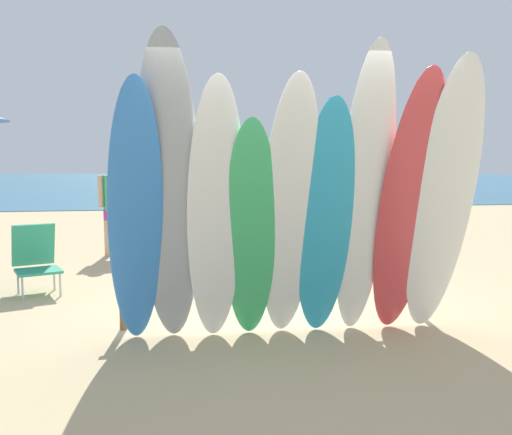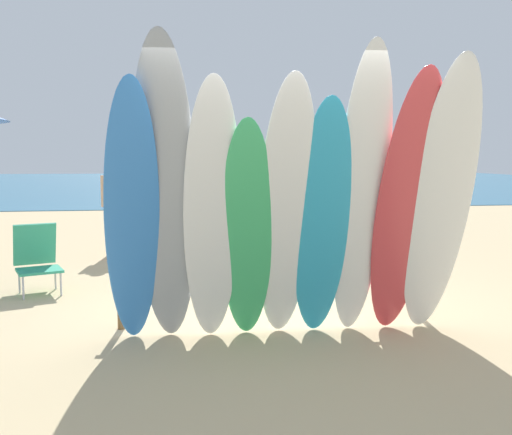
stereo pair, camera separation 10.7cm
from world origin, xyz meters
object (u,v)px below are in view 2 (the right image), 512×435
(surfboard_rack, at_px, (276,267))
(surfboard_green_3, at_px, (247,232))
(surfboard_white_2, at_px, (212,214))
(beachgoer_near_rack, at_px, (172,192))
(surfboard_blue_0, at_px, (132,217))
(beachgoer_photographing, at_px, (119,202))
(surfboard_white_6, at_px, (361,197))
(beach_chair_red, at_px, (37,257))
(surfboard_red_7, at_px, (406,208))
(distant_boat, at_px, (338,188))
(surfboard_white_4, at_px, (286,212))
(surfboard_grey_1, at_px, (165,195))
(surfboard_teal_5, at_px, (322,221))
(surfboard_white_8, at_px, (441,202))

(surfboard_rack, height_order, surfboard_green_3, surfboard_green_3)
(surfboard_white_2, distance_m, beachgoer_near_rack, 6.30)
(surfboard_blue_0, distance_m, beachgoer_photographing, 4.90)
(surfboard_white_6, distance_m, beach_chair_red, 4.16)
(surfboard_red_7, xyz_separation_m, beachgoer_photographing, (-2.98, 4.96, -0.30))
(surfboard_rack, distance_m, distant_boat, 22.83)
(surfboard_white_4, distance_m, distant_boat, 23.43)
(surfboard_white_2, bearing_deg, surfboard_white_6, -4.09)
(surfboard_white_2, bearing_deg, beach_chair_red, 130.30)
(surfboard_blue_0, relative_size, surfboard_grey_1, 0.87)
(beachgoer_photographing, distance_m, distant_boat, 19.60)
(beachgoer_photographing, bearing_deg, surfboard_rack, -78.55)
(surfboard_teal_5, bearing_deg, surfboard_red_7, -4.58)
(beachgoer_near_rack, bearing_deg, surfboard_white_8, 75.97)
(surfboard_rack, xyz_separation_m, surfboard_white_2, (-0.66, -0.58, 0.59))
(surfboard_blue_0, relative_size, surfboard_white_8, 0.91)
(surfboard_teal_5, distance_m, surfboard_white_8, 1.07)
(surfboard_blue_0, distance_m, surfboard_white_4, 1.33)
(surfboard_teal_5, xyz_separation_m, surfboard_white_6, (0.33, -0.06, 0.22))
(surfboard_grey_1, relative_size, surfboard_green_3, 1.33)
(surfboard_white_4, relative_size, surfboard_red_7, 0.97)
(surfboard_rack, height_order, surfboard_grey_1, surfboard_grey_1)
(surfboard_white_6, xyz_separation_m, surfboard_red_7, (0.41, -0.02, -0.10))
(surfboard_white_2, bearing_deg, surfboard_grey_1, 177.51)
(surfboard_white_6, bearing_deg, surfboard_green_3, 176.99)
(surfboard_white_8, bearing_deg, surfboard_white_6, 176.59)
(surfboard_white_4, relative_size, surfboard_white_6, 0.90)
(surfboard_rack, bearing_deg, beachgoer_photographing, 114.21)
(surfboard_red_7, relative_size, distant_boat, 0.68)
(distant_boat, bearing_deg, surfboard_blue_0, -110.41)
(surfboard_red_7, height_order, distant_boat, surfboard_red_7)
(surfboard_blue_0, xyz_separation_m, beachgoer_near_rack, (0.29, 6.28, -0.17))
(surfboard_white_2, xyz_separation_m, surfboard_red_7, (1.72, -0.09, 0.04))
(surfboard_red_7, xyz_separation_m, beach_chair_red, (-3.73, 2.37, -0.77))
(surfboard_teal_5, bearing_deg, surfboard_white_6, -8.64)
(surfboard_green_3, distance_m, surfboard_teal_5, 0.68)
(surfboard_rack, relative_size, surfboard_white_8, 1.20)
(surfboard_blue_0, relative_size, surfboard_white_4, 0.98)
(surfboard_rack, relative_size, beachgoer_photographing, 2.01)
(beachgoer_photographing, relative_size, distant_boat, 0.43)
(surfboard_white_2, distance_m, beach_chair_red, 3.13)
(surfboard_white_4, bearing_deg, surfboard_green_3, 171.24)
(surfboard_blue_0, distance_m, surfboard_white_6, 2.00)
(surfboard_teal_5, relative_size, surfboard_red_7, 0.89)
(surfboard_green_3, relative_size, surfboard_red_7, 0.82)
(surfboard_rack, relative_size, surfboard_white_2, 1.32)
(surfboard_white_4, distance_m, beach_chair_red, 3.60)
(surfboard_grey_1, distance_m, surfboard_green_3, 0.78)
(surfboard_green_3, distance_m, beachgoer_near_rack, 6.30)
(surfboard_teal_5, relative_size, surfboard_white_6, 0.83)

